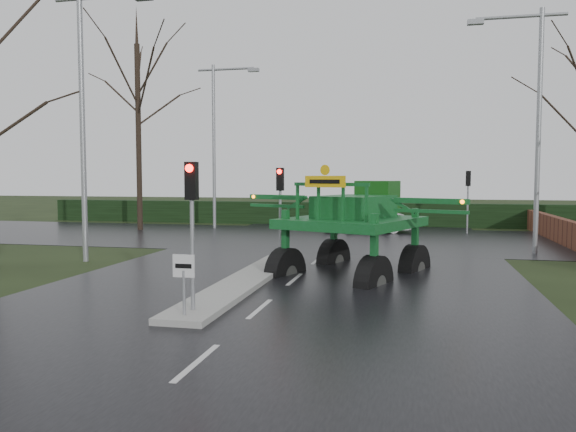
% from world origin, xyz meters
% --- Properties ---
extents(ground, '(140.00, 140.00, 0.00)m').
position_xyz_m(ground, '(0.00, 0.00, 0.00)').
color(ground, black).
rests_on(ground, ground).
extents(road_main, '(14.00, 80.00, 0.02)m').
position_xyz_m(road_main, '(0.00, 10.00, 0.00)').
color(road_main, black).
rests_on(road_main, ground).
extents(road_cross, '(80.00, 12.00, 0.02)m').
position_xyz_m(road_cross, '(0.00, 16.00, 0.01)').
color(road_cross, black).
rests_on(road_cross, ground).
extents(median_island, '(1.20, 10.00, 0.16)m').
position_xyz_m(median_island, '(-1.30, 3.00, 0.09)').
color(median_island, gray).
rests_on(median_island, ground).
extents(hedge_row, '(44.00, 0.90, 1.50)m').
position_xyz_m(hedge_row, '(0.00, 24.00, 0.75)').
color(hedge_row, black).
rests_on(hedge_row, ground).
extents(brick_wall, '(0.40, 20.00, 1.20)m').
position_xyz_m(brick_wall, '(10.50, 16.00, 0.60)').
color(brick_wall, '#592D1E').
rests_on(brick_wall, ground).
extents(keep_left_sign, '(0.50, 0.07, 1.35)m').
position_xyz_m(keep_left_sign, '(-1.30, -1.50, 1.06)').
color(keep_left_sign, gray).
rests_on(keep_left_sign, ground).
extents(traffic_signal_near, '(0.26, 0.33, 3.52)m').
position_xyz_m(traffic_signal_near, '(-1.30, -1.01, 2.59)').
color(traffic_signal_near, gray).
rests_on(traffic_signal_near, ground).
extents(traffic_signal_mid, '(0.26, 0.33, 3.52)m').
position_xyz_m(traffic_signal_mid, '(-1.30, 7.49, 2.59)').
color(traffic_signal_mid, gray).
rests_on(traffic_signal_mid, ground).
extents(traffic_signal_far, '(0.26, 0.33, 3.52)m').
position_xyz_m(traffic_signal_far, '(6.50, 20.01, 2.59)').
color(traffic_signal_far, gray).
rests_on(traffic_signal_far, ground).
extents(street_light_left_near, '(3.85, 0.30, 10.00)m').
position_xyz_m(street_light_left_near, '(-8.19, 6.00, 5.99)').
color(street_light_left_near, gray).
rests_on(street_light_left_near, ground).
extents(street_light_right, '(3.85, 0.30, 10.00)m').
position_xyz_m(street_light_right, '(8.19, 12.00, 5.99)').
color(street_light_right, gray).
rests_on(street_light_right, ground).
extents(street_light_left_far, '(3.85, 0.30, 10.00)m').
position_xyz_m(street_light_left_far, '(-8.19, 20.00, 5.99)').
color(street_light_left_far, gray).
rests_on(street_light_left_far, ground).
extents(tree_left_far, '(7.70, 7.70, 13.26)m').
position_xyz_m(tree_left_far, '(-12.50, 18.00, 7.15)').
color(tree_left_far, black).
rests_on(tree_left_far, ground).
extents(crop_sprayer, '(7.44, 5.95, 4.44)m').
position_xyz_m(crop_sprayer, '(-0.42, 5.10, 2.10)').
color(crop_sprayer, black).
rests_on(crop_sprayer, ground).
extents(white_sedan, '(5.14, 2.46, 1.63)m').
position_xyz_m(white_sedan, '(0.95, 19.38, 0.00)').
color(white_sedan, silver).
rests_on(white_sedan, ground).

